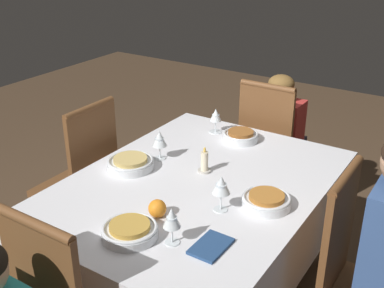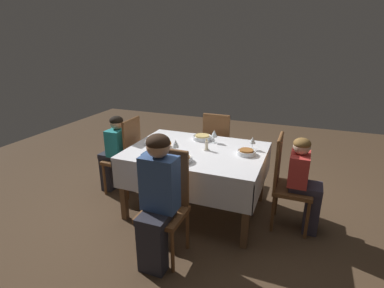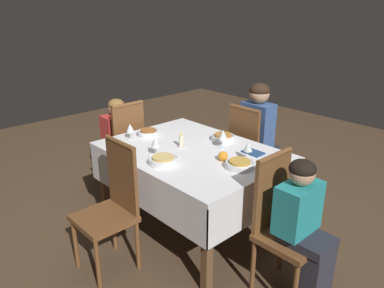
{
  "view_description": "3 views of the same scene",
  "coord_description": "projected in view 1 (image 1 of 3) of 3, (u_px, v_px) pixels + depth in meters",
  "views": [
    {
      "loc": [
        1.64,
        1.03,
        1.8
      ],
      "look_at": [
        -0.04,
        -0.05,
        0.89
      ],
      "focal_mm": 45.0,
      "sensor_mm": 36.0,
      "label": 1
    },
    {
      "loc": [
        -1.05,
        2.81,
        1.86
      ],
      "look_at": [
        0.04,
        0.02,
        0.79
      ],
      "focal_mm": 28.0,
      "sensor_mm": 36.0,
      "label": 2
    },
    {
      "loc": [
        2.09,
        -1.93,
        1.86
      ],
      "look_at": [
        0.1,
        -0.09,
        0.82
      ],
      "focal_mm": 35.0,
      "sensor_mm": 36.0,
      "label": 3
    }
  ],
  "objects": [
    {
      "name": "orange_fruit",
      "position": [
        157.0,
        208.0,
        1.93
      ],
      "size": [
        0.07,
        0.07,
        0.07
      ],
      "primitive_type": "sphere",
      "color": "orange",
      "rests_on": "dining_table"
    },
    {
      "name": "napkin_red_folded",
      "position": [
        211.0,
        246.0,
        1.75
      ],
      "size": [
        0.17,
        0.11,
        0.01
      ],
      "rotation": [
        0.0,
        0.0,
        -0.01
      ],
      "color": "navy",
      "rests_on": "dining_table"
    },
    {
      "name": "chair_north",
      "position": [
        357.0,
        277.0,
        1.92
      ],
      "size": [
        0.38,
        0.38,
        0.97
      ],
      "rotation": [
        0.0,
        0.0,
        3.14
      ],
      "color": "brown",
      "rests_on": "ground_plane"
    },
    {
      "name": "bowl_east",
      "position": [
        130.0,
        230.0,
        1.81
      ],
      "size": [
        0.22,
        0.22,
        0.06
      ],
      "color": "silver",
      "rests_on": "dining_table"
    },
    {
      "name": "dining_table",
      "position": [
        197.0,
        199.0,
        2.24
      ],
      "size": [
        1.44,
        1.07,
        0.73
      ],
      "color": "silver",
      "rests_on": "ground_plane"
    },
    {
      "name": "wine_glass_south",
      "position": [
        159.0,
        139.0,
        2.38
      ],
      "size": [
        0.07,
        0.07,
        0.15
      ],
      "color": "white",
      "rests_on": "dining_table"
    },
    {
      "name": "bowl_west",
      "position": [
        241.0,
        136.0,
        2.62
      ],
      "size": [
        0.19,
        0.19,
        0.06
      ],
      "color": "silver",
      "rests_on": "dining_table"
    },
    {
      "name": "person_child_red",
      "position": [
        281.0,
        137.0,
        3.16
      ],
      "size": [
        0.33,
        0.3,
        0.97
      ],
      "rotation": [
        0.0,
        0.0,
        -1.57
      ],
      "color": "#383342",
      "rests_on": "ground_plane"
    },
    {
      "name": "candle_centerpiece",
      "position": [
        204.0,
        163.0,
        2.28
      ],
      "size": [
        0.06,
        0.06,
        0.13
      ],
      "color": "beige",
      "rests_on": "dining_table"
    },
    {
      "name": "wine_glass_east",
      "position": [
        172.0,
        219.0,
        1.74
      ],
      "size": [
        0.07,
        0.07,
        0.15
      ],
      "color": "white",
      "rests_on": "dining_table"
    },
    {
      "name": "wine_glass_north",
      "position": [
        221.0,
        186.0,
        1.94
      ],
      "size": [
        0.08,
        0.08,
        0.16
      ],
      "color": "white",
      "rests_on": "dining_table"
    },
    {
      "name": "bowl_north",
      "position": [
        266.0,
        200.0,
        2.0
      ],
      "size": [
        0.21,
        0.21,
        0.06
      ],
      "color": "silver",
      "rests_on": "dining_table"
    },
    {
      "name": "chair_west",
      "position": [
        270.0,
        148.0,
        3.04
      ],
      "size": [
        0.38,
        0.38,
        0.97
      ],
      "rotation": [
        0.0,
        0.0,
        -1.57
      ],
      "color": "brown",
      "rests_on": "ground_plane"
    },
    {
      "name": "chair_south",
      "position": [
        83.0,
        178.0,
        2.68
      ],
      "size": [
        0.38,
        0.38,
        0.97
      ],
      "color": "brown",
      "rests_on": "ground_plane"
    },
    {
      "name": "bowl_south",
      "position": [
        131.0,
        163.0,
        2.32
      ],
      "size": [
        0.23,
        0.23,
        0.06
      ],
      "color": "silver",
      "rests_on": "dining_table"
    },
    {
      "name": "wine_glass_west",
      "position": [
        216.0,
        116.0,
        2.7
      ],
      "size": [
        0.07,
        0.07,
        0.14
      ],
      "color": "white",
      "rests_on": "dining_table"
    }
  ]
}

